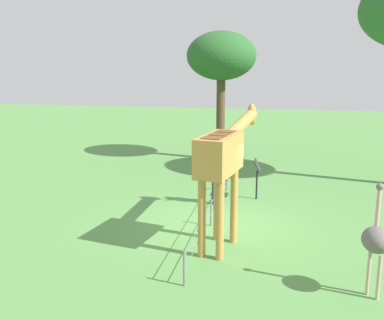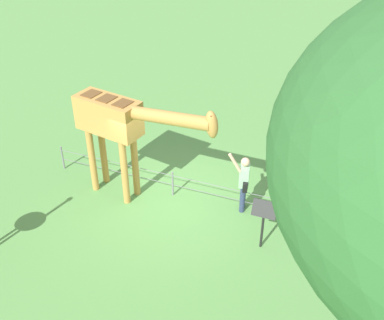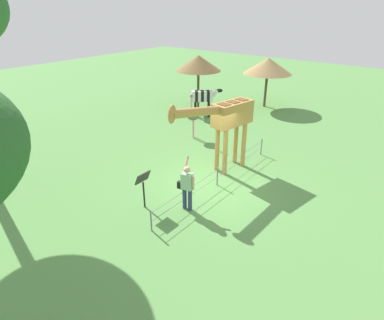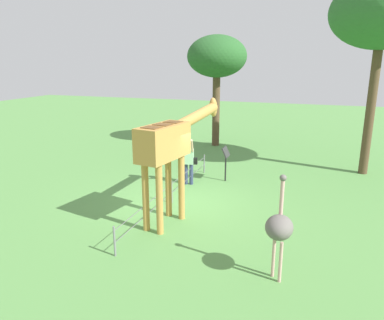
{
  "view_description": "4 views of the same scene",
  "coord_description": "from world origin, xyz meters",
  "px_view_note": "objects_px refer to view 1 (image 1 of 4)",
  "views": [
    {
      "loc": [
        -11.87,
        -1.59,
        4.54
      ],
      "look_at": [
        -0.21,
        0.72,
        1.89
      ],
      "focal_mm": 42.99,
      "sensor_mm": 36.0,
      "label": 1
    },
    {
      "loc": [
        4.22,
        -9.06,
        7.79
      ],
      "look_at": [
        0.77,
        -0.31,
        1.65
      ],
      "focal_mm": 43.85,
      "sensor_mm": 36.0,
      "label": 2
    },
    {
      "loc": [
        9.06,
        6.17,
        6.27
      ],
      "look_at": [
        0.96,
        -0.22,
        1.28
      ],
      "focal_mm": 30.84,
      "sensor_mm": 36.0,
      "label": 3
    },
    {
      "loc": [
        -10.17,
        -3.98,
        4.43
      ],
      "look_at": [
        0.27,
        -0.36,
        1.41
      ],
      "focal_mm": 34.27,
      "sensor_mm": 36.0,
      "label": 4
    }
  ],
  "objects_px": {
    "visitor": "(218,177)",
    "ostrich": "(377,240)",
    "giraffe": "(224,157)",
    "info_sign": "(257,171)",
    "tree_northeast": "(221,57)"
  },
  "relations": [
    {
      "from": "giraffe",
      "to": "info_sign",
      "type": "distance_m",
      "value": 4.15
    },
    {
      "from": "visitor",
      "to": "ostrich",
      "type": "xyz_separation_m",
      "value": [
        -5.13,
        -3.76,
        0.27
      ]
    },
    {
      "from": "giraffe",
      "to": "ostrich",
      "type": "bearing_deg",
      "value": -122.67
    },
    {
      "from": "giraffe",
      "to": "tree_northeast",
      "type": "height_order",
      "value": "tree_northeast"
    },
    {
      "from": "visitor",
      "to": "info_sign",
      "type": "height_order",
      "value": "visitor"
    },
    {
      "from": "giraffe",
      "to": "tree_northeast",
      "type": "distance_m",
      "value": 10.03
    },
    {
      "from": "info_sign",
      "to": "giraffe",
      "type": "bearing_deg",
      "value": 171.17
    },
    {
      "from": "visitor",
      "to": "ostrich",
      "type": "relative_size",
      "value": 0.79
    },
    {
      "from": "giraffe",
      "to": "ostrich",
      "type": "relative_size",
      "value": 1.78
    },
    {
      "from": "visitor",
      "to": "tree_northeast",
      "type": "xyz_separation_m",
      "value": [
        6.57,
        0.81,
        3.65
      ]
    },
    {
      "from": "tree_northeast",
      "to": "info_sign",
      "type": "height_order",
      "value": "tree_northeast"
    },
    {
      "from": "ostrich",
      "to": "info_sign",
      "type": "bearing_deg",
      "value": 23.48
    },
    {
      "from": "ostrich",
      "to": "tree_northeast",
      "type": "height_order",
      "value": "tree_northeast"
    },
    {
      "from": "giraffe",
      "to": "visitor",
      "type": "height_order",
      "value": "giraffe"
    },
    {
      "from": "info_sign",
      "to": "tree_northeast",
      "type": "bearing_deg",
      "value": 19.09
    }
  ]
}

